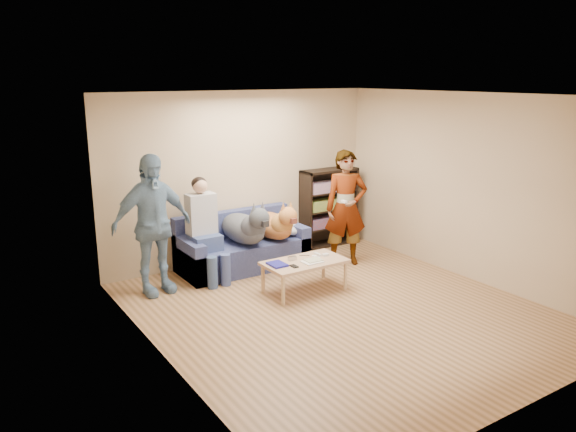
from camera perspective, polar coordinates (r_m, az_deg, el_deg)
ground at (r=7.04m, az=5.41°, el=-9.55°), size 5.00×5.00×0.00m
ceiling at (r=6.45m, az=5.96°, el=12.11°), size 5.00×5.00×0.00m
wall_back at (r=8.67m, az=-4.70°, el=4.01°), size 4.50×0.00×4.50m
wall_front at (r=5.00m, az=23.87°, el=-4.84°), size 4.50×0.00×4.50m
wall_left at (r=5.54m, az=-12.85°, el=-2.16°), size 0.00×5.00×5.00m
wall_right at (r=8.19m, az=18.09°, el=2.75°), size 0.00×5.00×5.00m
blanket at (r=8.65m, az=0.41°, el=-1.37°), size 0.45×0.38×0.15m
person_standing_right at (r=8.49m, az=5.91°, el=0.82°), size 0.76×0.66×1.75m
person_standing_left at (r=7.49m, az=-13.66°, el=-0.88°), size 1.14×0.58×1.86m
held_controller at (r=8.18m, az=5.72°, el=1.48°), size 0.05×0.12×0.03m
notebook_blue at (r=7.31m, az=-1.11°, el=-4.93°), size 0.20×0.26×0.03m
papers at (r=7.43m, az=2.47°, el=-4.66°), size 0.26×0.20×0.02m
magazine at (r=7.46m, az=2.57°, el=-4.48°), size 0.22×0.17×0.01m
camera_silver at (r=7.50m, az=0.43°, el=-4.31°), size 0.11×0.06×0.05m
controller_a at (r=7.71m, az=3.00°, el=-3.90°), size 0.04×0.13×0.03m
controller_b at (r=7.69m, az=3.83°, el=-3.95°), size 0.09×0.06×0.03m
headphone_cup_a at (r=7.57m, az=3.04°, el=-4.27°), size 0.07×0.07×0.02m
headphone_cup_b at (r=7.63m, az=2.69°, el=-4.12°), size 0.07×0.07×0.02m
pen_orange at (r=7.35m, az=2.29°, el=-4.91°), size 0.13×0.06×0.01m
pen_black at (r=7.69m, az=1.68°, el=-4.03°), size 0.13×0.08×0.01m
wallet at (r=7.25m, az=0.62°, el=-5.12°), size 0.07×0.12×0.02m
sofa at (r=8.46m, az=-4.74°, el=-3.37°), size 1.90×0.85×0.82m
person_seated at (r=7.94m, az=-8.48°, el=-0.96°), size 0.40×0.73×1.47m
dog_gray at (r=8.16m, az=-4.31°, el=-1.15°), size 0.48×1.28×0.69m
dog_tan at (r=8.38m, az=-1.36°, el=-0.84°), size 0.44×1.18×0.64m
coffee_table at (r=7.50m, az=1.70°, el=-4.91°), size 1.10×0.60×0.42m
bookshelf at (r=9.48m, az=4.13°, el=1.07°), size 1.00×0.34×1.30m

